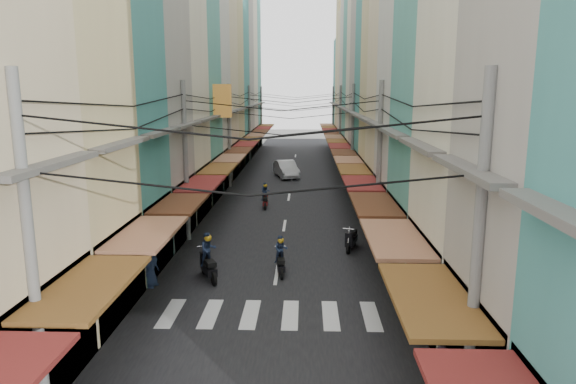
% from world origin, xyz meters
% --- Properties ---
extents(ground, '(160.00, 160.00, 0.00)m').
position_xyz_m(ground, '(0.00, 0.00, 0.00)').
color(ground, slate).
rests_on(ground, ground).
extents(road, '(10.00, 80.00, 0.02)m').
position_xyz_m(road, '(0.00, 20.00, 0.01)').
color(road, black).
rests_on(road, ground).
extents(sidewalk_left, '(3.00, 80.00, 0.06)m').
position_xyz_m(sidewalk_left, '(-6.50, 20.00, 0.03)').
color(sidewalk_left, gray).
rests_on(sidewalk_left, ground).
extents(sidewalk_right, '(3.00, 80.00, 0.06)m').
position_xyz_m(sidewalk_right, '(6.50, 20.00, 0.03)').
color(sidewalk_right, gray).
rests_on(sidewalk_right, ground).
extents(crosswalk, '(7.55, 2.40, 0.01)m').
position_xyz_m(crosswalk, '(-0.00, -6.00, 0.03)').
color(crosswalk, silver).
rests_on(crosswalk, ground).
extents(building_row_left, '(7.80, 67.67, 23.70)m').
position_xyz_m(building_row_left, '(-7.92, 16.56, 9.78)').
color(building_row_left, beige).
rests_on(building_row_left, ground).
extents(building_row_right, '(7.80, 68.98, 22.59)m').
position_xyz_m(building_row_right, '(7.92, 16.45, 9.41)').
color(building_row_right, teal).
rests_on(building_row_right, ground).
extents(utility_poles, '(10.20, 66.13, 8.20)m').
position_xyz_m(utility_poles, '(0.00, 15.01, 6.59)').
color(utility_poles, slate).
rests_on(utility_poles, ground).
extents(white_car, '(5.61, 3.35, 1.85)m').
position_xyz_m(white_car, '(-0.54, 22.84, 0.00)').
color(white_car, '#B9B8BD').
rests_on(white_car, ground).
extents(bicycle, '(1.90, 1.03, 1.24)m').
position_xyz_m(bicycle, '(6.98, -2.35, 0.00)').
color(bicycle, black).
rests_on(bicycle, ground).
extents(moving_scooters, '(6.72, 15.02, 2.00)m').
position_xyz_m(moving_scooters, '(-0.72, 1.33, 0.56)').
color(moving_scooters, black).
rests_on(moving_scooters, ground).
extents(parked_scooters, '(13.17, 10.88, 1.01)m').
position_xyz_m(parked_scooters, '(4.47, -2.95, 0.48)').
color(parked_scooters, black).
rests_on(parked_scooters, ground).
extents(pedestrians, '(11.46, 26.71, 2.25)m').
position_xyz_m(pedestrians, '(-4.35, 1.95, 1.06)').
color(pedestrians, '#261F2A').
rests_on(pedestrians, ground).
extents(market_umbrella, '(2.16, 2.16, 2.28)m').
position_xyz_m(market_umbrella, '(5.61, -5.97, 2.00)').
color(market_umbrella, '#B2B2B7').
rests_on(market_umbrella, ground).
extents(traffic_sign, '(0.10, 0.66, 3.00)m').
position_xyz_m(traffic_sign, '(4.78, 1.00, 2.20)').
color(traffic_sign, slate).
rests_on(traffic_sign, ground).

